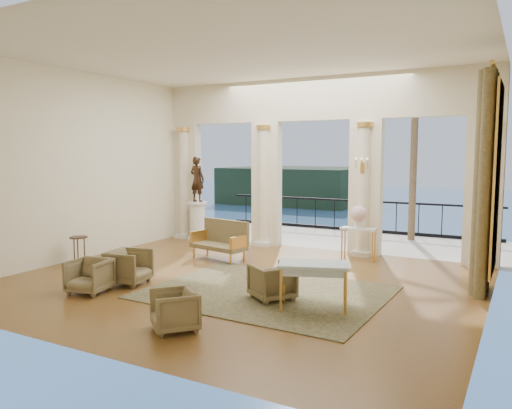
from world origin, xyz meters
The scene contains 23 objects.
floor centered at (0.00, 0.00, 0.00)m, with size 9.00×9.00×0.00m, color #492B10.
room_walls centered at (0.00, -1.12, 2.88)m, with size 9.00×9.00×9.00m.
arcade centered at (0.00, 3.82, 2.58)m, with size 9.00×0.56×4.50m.
terrace centered at (0.00, 5.80, -0.05)m, with size 10.00×3.60×0.10m, color #B0A694.
balustrade centered at (0.00, 7.40, 0.41)m, with size 9.00×0.06×1.03m.
palm_tree centered at (2.00, 6.60, 4.09)m, with size 2.00×2.00×4.50m.
headland centered at (-30.00, 70.00, -3.00)m, with size 22.00×18.00×6.00m, color black.
sea centered at (0.00, 60.00, -6.00)m, with size 160.00×160.00×0.00m, color #224C92.
curtain centered at (4.28, 1.50, 2.02)m, with size 0.33×1.40×4.09m.
window_frame centered at (4.47, 1.50, 2.10)m, with size 0.04×1.60×3.40m, color gold.
wall_sconce centered at (1.40, 3.51, 2.23)m, with size 0.30×0.11×0.33m.
rug centered at (0.83, -0.43, 0.01)m, with size 4.21×3.27×0.02m, color #2C3318.
armchair_a centered at (-2.03, -2.00, 0.35)m, with size 0.67×0.63×0.69m, color #4A3E23.
armchair_b centered at (0.56, -2.80, 0.33)m, with size 0.64×0.60×0.65m, color #4A3E23.
armchair_c centered at (1.11, -0.75, 0.35)m, with size 0.68×0.64×0.70m, color #4A3E23.
armchair_d centered at (-1.83, -1.18, 0.37)m, with size 0.73×0.68×0.75m, color #4A3E23.
settee centered at (-1.48, 1.64, 0.47)m, with size 1.52×0.87×0.95m.
game_table centered at (1.96, -0.92, 0.69)m, with size 1.27×0.97×0.78m.
pedestal centered at (-3.50, 3.50, 0.55)m, with size 0.62×0.62×1.14m.
statue centered at (-3.50, 3.50, 1.80)m, with size 0.48×0.31×1.32m, color #312116.
console_table centered at (1.48, 3.05, 0.66)m, with size 0.84×0.35×0.79m.
urn centered at (1.48, 3.05, 1.10)m, with size 0.40×0.40×0.54m.
side_table centered at (-4.00, -0.48, 0.56)m, with size 0.40×0.40×0.66m.
Camera 1 is at (4.97, -8.39, 2.58)m, focal length 35.00 mm.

